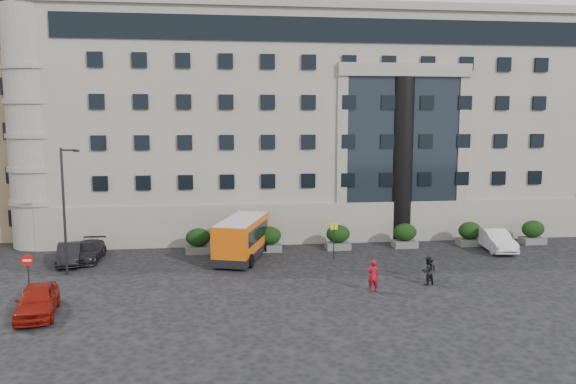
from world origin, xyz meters
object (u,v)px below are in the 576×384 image
(hedge_b, at_px, (269,239))
(hedge_c, at_px, (338,237))
(hedge_a, at_px, (198,241))
(hedge_d, at_px, (405,235))
(street_lamp, at_px, (65,206))
(hedge_e, at_px, (470,234))
(pedestrian_a, at_px, (373,276))
(red_truck, at_px, (108,216))
(parked_car_c, at_px, (88,251))
(parked_car_d, at_px, (113,225))
(no_entry_sign, at_px, (28,266))
(white_taxi, at_px, (495,240))
(minibus, at_px, (242,237))
(pedestrian_b, at_px, (428,271))
(parked_car_a, at_px, (37,300))
(hedge_f, at_px, (533,232))
(parked_car_b, at_px, (69,254))
(pedestrian_c, at_px, (430,268))
(bus_stop_sign, at_px, (334,234))

(hedge_b, bearing_deg, hedge_c, 0.00)
(hedge_a, xyz_separation_m, hedge_c, (10.40, 0.00, 0.00))
(hedge_a, height_order, hedge_d, same)
(hedge_d, height_order, street_lamp, street_lamp)
(hedge_e, relative_size, pedestrian_a, 1.00)
(hedge_a, xyz_separation_m, red_truck, (-7.99, 8.72, 0.46))
(hedge_e, relative_size, street_lamp, 0.23)
(hedge_c, xyz_separation_m, parked_car_c, (-17.90, -1.23, -0.28))
(parked_car_c, relative_size, pedestrian_a, 2.43)
(hedge_c, distance_m, parked_car_d, 19.69)
(no_entry_sign, xyz_separation_m, white_taxi, (30.97, 7.05, -0.86))
(hedge_d, xyz_separation_m, hedge_e, (5.20, 0.00, 0.00))
(minibus, bearing_deg, pedestrian_b, -17.66)
(street_lamp, distance_m, parked_car_a, 8.30)
(hedge_f, bearing_deg, no_entry_sign, -165.83)
(street_lamp, relative_size, no_entry_sign, 3.45)
(hedge_c, bearing_deg, parked_car_b, -173.90)
(hedge_e, bearing_deg, parked_car_a, -156.57)
(parked_car_a, xyz_separation_m, pedestrian_b, (21.24, 2.67, 0.07))
(red_truck, relative_size, pedestrian_c, 3.21)
(hedge_c, xyz_separation_m, minibus, (-7.28, -2.03, 0.65))
(hedge_b, bearing_deg, parked_car_b, -171.62)
(hedge_e, distance_m, no_entry_sign, 31.09)
(hedge_f, height_order, bus_stop_sign, bus_stop_sign)
(hedge_b, xyz_separation_m, bus_stop_sign, (4.30, -2.80, 0.80))
(street_lamp, xyz_separation_m, no_entry_sign, (-1.06, -4.04, -2.72))
(hedge_f, height_order, parked_car_d, hedge_f)
(parked_car_b, xyz_separation_m, white_taxi, (30.51, 0.23, 0.10))
(hedge_b, height_order, no_entry_sign, no_entry_sign)
(white_taxi, bearing_deg, hedge_a, -179.51)
(parked_car_d, relative_size, pedestrian_c, 3.03)
(hedge_e, bearing_deg, hedge_f, 0.00)
(hedge_f, xyz_separation_m, parked_car_b, (-34.54, -2.02, -0.23))
(parked_car_a, bearing_deg, hedge_c, 25.44)
(no_entry_sign, height_order, pedestrian_b, no_entry_sign)
(hedge_d, bearing_deg, pedestrian_b, -100.95)
(hedge_b, height_order, parked_car_a, hedge_b)
(parked_car_c, bearing_deg, parked_car_a, -89.32)
(street_lamp, relative_size, parked_car_b, 1.90)
(parked_car_c, bearing_deg, parked_car_b, -141.88)
(red_truck, bearing_deg, pedestrian_b, -39.36)
(minibus, bearing_deg, street_lamp, -148.15)
(street_lamp, distance_m, pedestrian_b, 22.49)
(parked_car_d, bearing_deg, street_lamp, -94.85)
(hedge_c, bearing_deg, hedge_b, 180.00)
(hedge_a, bearing_deg, parked_car_a, -121.45)
(hedge_c, distance_m, parked_car_c, 17.94)
(hedge_c, distance_m, hedge_f, 15.60)
(hedge_b, relative_size, minibus, 0.25)
(hedge_d, relative_size, pedestrian_b, 1.10)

